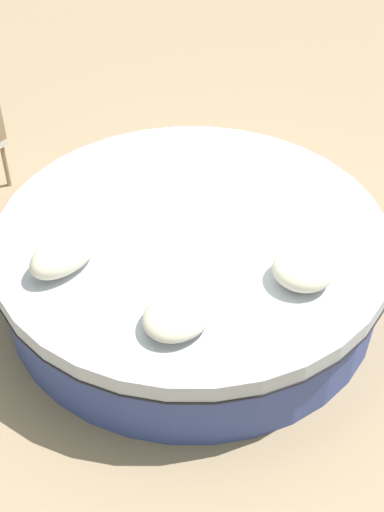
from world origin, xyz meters
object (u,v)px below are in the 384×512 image
Objects in this scene: round_bed at (192,261)px; throw_pillow_1 at (177,315)px; throw_pillow_0 at (64,254)px; throw_pillow_2 at (304,269)px.

round_bed is 6.09× the size of throw_pillow_1.
throw_pillow_2 is at bearing 124.94° from throw_pillow_0.
throw_pillow_0 is 0.90m from throw_pillow_1.
throw_pillow_0 is at bearing -55.06° from throw_pillow_2.
throw_pillow_1 is at bearing -24.18° from throw_pillow_2.
round_bed is at bearing -85.91° from throw_pillow_2.
round_bed is 0.95m from throw_pillow_2.
throw_pillow_0 is 1.13× the size of throw_pillow_1.
throw_pillow_0 is 1.54m from throw_pillow_2.
throw_pillow_1 is 0.88m from throw_pillow_2.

